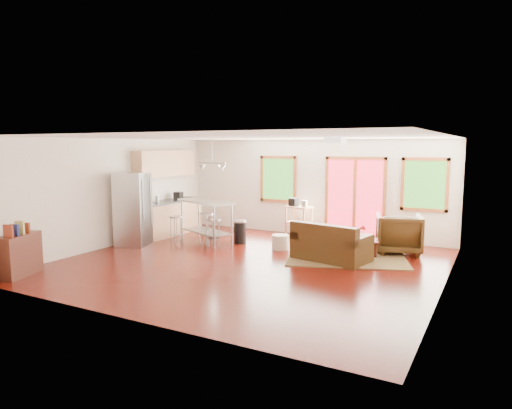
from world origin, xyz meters
The scene contains 28 objects.
floor centered at (0.00, 0.00, -0.01)m, with size 7.50×7.00×0.02m, color #370804.
ceiling centered at (0.00, 0.00, 2.61)m, with size 7.50×7.00×0.02m, color white.
back_wall centered at (0.00, 3.51, 1.30)m, with size 7.50×0.02×2.60m, color silver.
left_wall centered at (-3.76, 0.00, 1.30)m, with size 0.02×7.00×2.60m, color silver.
right_wall centered at (3.76, 0.00, 1.30)m, with size 0.02×7.00×2.60m, color silver.
front_wall centered at (0.00, -3.51, 1.30)m, with size 7.50×0.02×2.60m, color silver.
window_left centered at (-1.00, 3.46, 1.50)m, with size 1.10×0.05×1.30m.
french_doors centered at (1.20, 3.46, 1.10)m, with size 1.60×0.05×2.10m.
window_right centered at (2.90, 3.46, 1.50)m, with size 1.10×0.05×1.30m.
rug centered at (1.62, 1.47, 0.01)m, with size 2.53×1.94×0.03m, color #456439.
loveseat centered at (1.41, 1.01, 0.33)m, with size 1.68×1.15×0.82m.
coffee_table centered at (1.81, 1.86, 0.31)m, with size 0.94×0.60×0.36m.
armchair centered at (2.54, 2.41, 0.50)m, with size 0.96×0.90×0.99m, color black.
ottoman centered at (1.32, 2.44, 0.18)m, with size 0.55×0.55×0.37m, color black.
pouf centered at (0.02, 1.46, 0.17)m, with size 0.40×0.40×0.35m, color beige.
vase centered at (1.90, 1.72, 0.50)m, with size 0.17×0.17×0.28m.
cabinets centered at (-3.49, 1.70, 0.93)m, with size 0.64×2.24×2.30m.
refrigerator centered at (-3.34, 0.19, 0.89)m, with size 0.89×0.87×1.79m.
island centered at (-1.99, 1.32, 0.73)m, with size 1.80×1.27×1.06m.
cup centered at (-1.47, 1.52, 1.02)m, with size 0.13×0.11×0.13m, color white.
bar_stool_a centered at (-2.60, 0.88, 0.51)m, with size 0.41×0.41×0.69m.
bar_stool_b centered at (-1.83, 1.15, 0.58)m, with size 0.46×0.46×0.79m.
bar_stool_c centered at (-1.50, 0.96, 0.51)m, with size 0.40×0.40×0.69m.
trash_can centered at (-1.16, 1.61, 0.29)m, with size 0.36×0.36×0.58m.
kitchen_cart centered at (-0.22, 3.08, 0.71)m, with size 0.75×0.57×1.04m.
bookshelf centered at (-3.35, -2.83, 0.41)m, with size 0.59×0.95×1.05m.
ceiling_flush centered at (1.60, 0.60, 2.53)m, with size 0.35×0.35×0.12m, color white.
pendant_light centered at (-1.90, 1.50, 1.90)m, with size 0.80×0.18×0.79m.
Camera 1 is at (4.51, -8.07, 2.42)m, focal length 32.00 mm.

